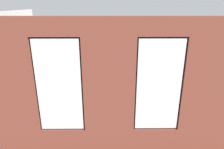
% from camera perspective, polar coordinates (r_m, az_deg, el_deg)
% --- Properties ---
extents(ground_plane, '(6.96, 5.76, 0.10)m').
position_cam_1_polar(ground_plane, '(7.03, -0.73, -8.54)').
color(ground_plane, brown).
extents(brick_wall_with_windows, '(6.36, 0.30, 3.05)m').
position_cam_1_polar(brick_wall_with_windows, '(4.11, -0.82, -5.91)').
color(brick_wall_with_windows, brown).
rests_on(brick_wall_with_windows, ground_plane).
extents(white_wall_right, '(0.10, 4.76, 3.05)m').
position_cam_1_polar(white_wall_right, '(7.00, -27.41, 2.98)').
color(white_wall_right, silver).
rests_on(white_wall_right, ground_plane).
extents(couch_by_window, '(1.96, 0.87, 0.80)m').
position_cam_1_polar(couch_by_window, '(5.26, -4.06, -14.37)').
color(couch_by_window, black).
rests_on(couch_by_window, ground_plane).
extents(couch_left, '(0.90, 1.93, 0.80)m').
position_cam_1_polar(couch_left, '(7.37, 19.00, -5.01)').
color(couch_left, black).
rests_on(couch_left, ground_plane).
extents(coffee_table, '(1.24, 0.82, 0.42)m').
position_cam_1_polar(coffee_table, '(7.27, 1.46, -3.86)').
color(coffee_table, tan).
rests_on(coffee_table, ground_plane).
extents(cup_ceramic, '(0.08, 0.08, 0.10)m').
position_cam_1_polar(cup_ceramic, '(7.23, 1.46, -3.12)').
color(cup_ceramic, '#4C4C51').
rests_on(cup_ceramic, coffee_table).
extents(candle_jar, '(0.08, 0.08, 0.13)m').
position_cam_1_polar(candle_jar, '(7.32, 0.22, -2.71)').
color(candle_jar, '#B7333D').
rests_on(candle_jar, coffee_table).
extents(table_plant_small, '(0.12, 0.12, 0.19)m').
position_cam_1_polar(table_plant_small, '(7.37, 4.08, -2.29)').
color(table_plant_small, gray).
rests_on(table_plant_small, coffee_table).
extents(remote_gray, '(0.14, 0.17, 0.02)m').
position_cam_1_polar(remote_gray, '(7.13, -1.50, -3.79)').
color(remote_gray, '#59595B').
rests_on(remote_gray, coffee_table).
extents(media_console, '(1.11, 0.42, 0.52)m').
position_cam_1_polar(media_console, '(7.89, -21.82, -4.30)').
color(media_console, black).
rests_on(media_console, ground_plane).
extents(tv_flatscreen, '(0.97, 0.20, 0.66)m').
position_cam_1_polar(tv_flatscreen, '(7.69, -22.36, -0.25)').
color(tv_flatscreen, black).
rests_on(tv_flatscreen, media_console).
extents(papasan_chair, '(1.09, 1.09, 0.69)m').
position_cam_1_polar(papasan_chair, '(8.34, -2.01, -0.22)').
color(papasan_chair, olive).
rests_on(papasan_chair, ground_plane).
extents(potted_plant_corner_far_left, '(0.72, 0.72, 0.93)m').
position_cam_1_polar(potted_plant_corner_far_left, '(5.66, 27.51, -10.86)').
color(potted_plant_corner_far_left, beige).
rests_on(potted_plant_corner_far_left, ground_plane).
extents(potted_plant_mid_room_small, '(0.44, 0.44, 0.72)m').
position_cam_1_polar(potted_plant_mid_room_small, '(7.62, 6.72, -1.91)').
color(potted_plant_mid_room_small, brown).
rests_on(potted_plant_mid_room_small, ground_plane).
extents(potted_plant_corner_near_left, '(0.75, 0.75, 1.11)m').
position_cam_1_polar(potted_plant_corner_near_left, '(8.86, 16.54, 2.25)').
color(potted_plant_corner_near_left, beige).
rests_on(potted_plant_corner_near_left, ground_plane).
extents(potted_plant_by_left_couch, '(0.28, 0.28, 0.48)m').
position_cam_1_polar(potted_plant_by_left_couch, '(8.49, 13.44, -1.11)').
color(potted_plant_by_left_couch, brown).
rests_on(potted_plant_by_left_couch, ground_plane).
extents(potted_plant_near_tv, '(0.98, 1.08, 1.39)m').
position_cam_1_polar(potted_plant_near_tv, '(6.67, -20.70, -4.40)').
color(potted_plant_near_tv, beige).
rests_on(potted_plant_near_tv, ground_plane).
extents(potted_plant_between_couches, '(0.67, 0.67, 0.83)m').
position_cam_1_polar(potted_plant_between_couches, '(5.29, 11.89, -11.74)').
color(potted_plant_between_couches, beige).
rests_on(potted_plant_between_couches, ground_plane).
extents(potted_plant_foreground_right, '(1.20, 1.11, 1.21)m').
position_cam_1_polar(potted_plant_foreground_right, '(8.84, -17.38, 0.84)').
color(potted_plant_foreground_right, '#47423D').
rests_on(potted_plant_foreground_right, ground_plane).
extents(potted_plant_beside_window_right, '(0.96, 1.01, 1.35)m').
position_cam_1_polar(potted_plant_beside_window_right, '(5.49, -28.47, -8.54)').
color(potted_plant_beside_window_right, '#9E5638').
rests_on(potted_plant_beside_window_right, ground_plane).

